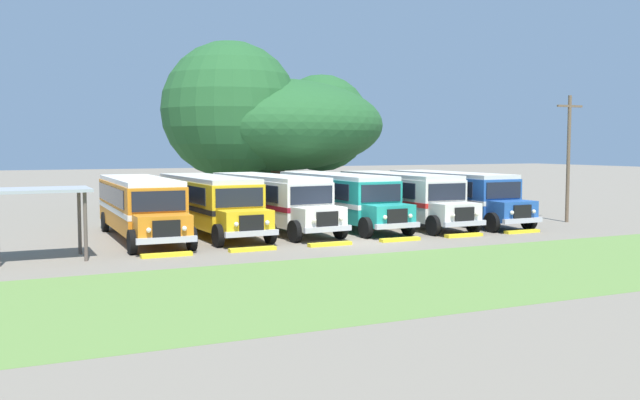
% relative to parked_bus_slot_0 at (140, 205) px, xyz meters
% --- Properties ---
extents(ground_plane, '(220.00, 220.00, 0.00)m').
position_rel_parked_bus_slot_0_xyz_m(ground_plane, '(8.70, -5.40, -1.58)').
color(ground_plane, slate).
extents(foreground_grass_strip, '(80.00, 9.69, 0.01)m').
position_rel_parked_bus_slot_0_xyz_m(foreground_grass_strip, '(8.70, -13.65, -1.58)').
color(foreground_grass_strip, olive).
rests_on(foreground_grass_strip, ground_plane).
extents(parked_bus_slot_0, '(2.80, 10.85, 2.82)m').
position_rel_parked_bus_slot_0_xyz_m(parked_bus_slot_0, '(0.00, 0.00, 0.00)').
color(parked_bus_slot_0, orange).
rests_on(parked_bus_slot_0, ground_plane).
extents(parked_bus_slot_1, '(2.99, 10.88, 2.82)m').
position_rel_parked_bus_slot_0_xyz_m(parked_bus_slot_1, '(3.45, 0.55, 0.00)').
color(parked_bus_slot_1, yellow).
rests_on(parked_bus_slot_1, ground_plane).
extents(parked_bus_slot_2, '(3.52, 10.97, 2.82)m').
position_rel_parked_bus_slot_0_xyz_m(parked_bus_slot_2, '(6.72, 0.58, 0.00)').
color(parked_bus_slot_2, silver).
rests_on(parked_bus_slot_2, ground_plane).
extents(parked_bus_slot_3, '(3.04, 10.89, 2.82)m').
position_rel_parked_bus_slot_0_xyz_m(parked_bus_slot_3, '(10.54, 0.43, 0.00)').
color(parked_bus_slot_3, teal).
rests_on(parked_bus_slot_3, ground_plane).
extents(parked_bus_slot_4, '(2.76, 10.85, 2.82)m').
position_rel_parked_bus_slot_0_xyz_m(parked_bus_slot_4, '(14.08, -0.16, 0.00)').
color(parked_bus_slot_4, silver).
rests_on(parked_bus_slot_4, ground_plane).
extents(parked_bus_slot_5, '(2.79, 10.85, 2.82)m').
position_rel_parked_bus_slot_0_xyz_m(parked_bus_slot_5, '(17.48, -0.29, 0.00)').
color(parked_bus_slot_5, '#23519E').
rests_on(parked_bus_slot_5, ground_plane).
extents(curb_wheelstop_0, '(2.00, 0.36, 0.15)m').
position_rel_parked_bus_slot_0_xyz_m(curb_wheelstop_0, '(-0.15, -6.03, -1.51)').
color(curb_wheelstop_0, yellow).
rests_on(curb_wheelstop_0, ground_plane).
extents(curb_wheelstop_1, '(2.00, 0.36, 0.15)m').
position_rel_parked_bus_slot_0_xyz_m(curb_wheelstop_1, '(3.39, -6.03, -1.51)').
color(curb_wheelstop_1, yellow).
rests_on(curb_wheelstop_1, ground_plane).
extents(curb_wheelstop_2, '(2.00, 0.36, 0.15)m').
position_rel_parked_bus_slot_0_xyz_m(curb_wheelstop_2, '(6.93, -6.03, -1.51)').
color(curb_wheelstop_2, yellow).
rests_on(curb_wheelstop_2, ground_plane).
extents(curb_wheelstop_3, '(2.00, 0.36, 0.15)m').
position_rel_parked_bus_slot_0_xyz_m(curb_wheelstop_3, '(10.47, -6.03, -1.51)').
color(curb_wheelstop_3, yellow).
rests_on(curb_wheelstop_3, ground_plane).
extents(curb_wheelstop_4, '(2.00, 0.36, 0.15)m').
position_rel_parked_bus_slot_0_xyz_m(curb_wheelstop_4, '(14.01, -6.03, -1.51)').
color(curb_wheelstop_4, yellow).
rests_on(curb_wheelstop_4, ground_plane).
extents(curb_wheelstop_5, '(2.00, 0.36, 0.15)m').
position_rel_parked_bus_slot_0_xyz_m(curb_wheelstop_5, '(17.55, -6.03, -1.51)').
color(curb_wheelstop_5, yellow).
rests_on(curb_wheelstop_5, ground_plane).
extents(broad_shade_tree, '(15.77, 15.13, 11.04)m').
position_rel_parked_bus_slot_0_xyz_m(broad_shade_tree, '(11.06, 12.21, 4.41)').
color(broad_shade_tree, brown).
rests_on(broad_shade_tree, ground_plane).
extents(utility_pole, '(1.80, 0.20, 7.16)m').
position_rel_parked_bus_slot_0_xyz_m(utility_pole, '(23.33, -3.14, 2.25)').
color(utility_pole, brown).
rests_on(utility_pole, ground_plane).
extents(waiting_shelter, '(3.60, 2.60, 2.72)m').
position_rel_parked_bus_slot_0_xyz_m(waiting_shelter, '(-4.62, -4.77, 0.87)').
color(waiting_shelter, brown).
rests_on(waiting_shelter, ground_plane).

